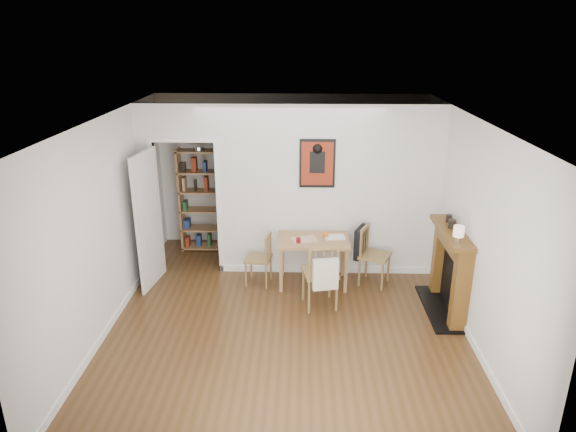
{
  "coord_description": "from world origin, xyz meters",
  "views": [
    {
      "loc": [
        0.17,
        -5.92,
        3.57
      ],
      "look_at": [
        -0.01,
        0.6,
        1.2
      ],
      "focal_mm": 32.0,
      "sensor_mm": 36.0,
      "label": 1
    }
  ],
  "objects_px": {
    "ceramic_jar_a": "(452,224)",
    "orange_fruit": "(326,234)",
    "notebook": "(335,237)",
    "chair_right": "(374,255)",
    "chair_front": "(320,273)",
    "ceramic_jar_b": "(449,218)",
    "mantel_lamp": "(459,232)",
    "fireplace": "(451,268)",
    "chair_left": "(258,259)",
    "dining_table": "(313,245)",
    "bookshelf": "(202,201)",
    "red_glass": "(298,240)"
  },
  "relations": [
    {
      "from": "chair_right",
      "to": "orange_fruit",
      "type": "relative_size",
      "value": 10.15
    },
    {
      "from": "ceramic_jar_a",
      "to": "orange_fruit",
      "type": "bearing_deg",
      "value": 154.84
    },
    {
      "from": "chair_left",
      "to": "mantel_lamp",
      "type": "relative_size",
      "value": 3.83
    },
    {
      "from": "bookshelf",
      "to": "fireplace",
      "type": "distance_m",
      "value": 4.17
    },
    {
      "from": "orange_fruit",
      "to": "ceramic_jar_a",
      "type": "bearing_deg",
      "value": -25.16
    },
    {
      "from": "chair_left",
      "to": "red_glass",
      "type": "bearing_deg",
      "value": -11.54
    },
    {
      "from": "dining_table",
      "to": "ceramic_jar_a",
      "type": "bearing_deg",
      "value": -20.1
    },
    {
      "from": "chair_left",
      "to": "chair_right",
      "type": "relative_size",
      "value": 0.88
    },
    {
      "from": "chair_left",
      "to": "chair_right",
      "type": "height_order",
      "value": "chair_right"
    },
    {
      "from": "chair_left",
      "to": "ceramic_jar_a",
      "type": "distance_m",
      "value": 2.78
    },
    {
      "from": "chair_right",
      "to": "fireplace",
      "type": "xyz_separation_m",
      "value": [
        0.92,
        -0.74,
        0.15
      ]
    },
    {
      "from": "chair_front",
      "to": "fireplace",
      "type": "bearing_deg",
      "value": -1.93
    },
    {
      "from": "fireplace",
      "to": "orange_fruit",
      "type": "relative_size",
      "value": 14.19
    },
    {
      "from": "chair_front",
      "to": "notebook",
      "type": "distance_m",
      "value": 0.81
    },
    {
      "from": "bookshelf",
      "to": "orange_fruit",
      "type": "bearing_deg",
      "value": -29.76
    },
    {
      "from": "notebook",
      "to": "ceramic_jar_b",
      "type": "bearing_deg",
      "value": -18.92
    },
    {
      "from": "ceramic_jar_b",
      "to": "orange_fruit",
      "type": "bearing_deg",
      "value": 162.13
    },
    {
      "from": "chair_right",
      "to": "orange_fruit",
      "type": "distance_m",
      "value": 0.77
    },
    {
      "from": "chair_left",
      "to": "dining_table",
      "type": "bearing_deg",
      "value": 0.95
    },
    {
      "from": "chair_left",
      "to": "fireplace",
      "type": "distance_m",
      "value": 2.72
    },
    {
      "from": "orange_fruit",
      "to": "notebook",
      "type": "relative_size",
      "value": 0.3
    },
    {
      "from": "chair_left",
      "to": "bookshelf",
      "type": "bearing_deg",
      "value": 129.36
    },
    {
      "from": "red_glass",
      "to": "mantel_lamp",
      "type": "height_order",
      "value": "mantel_lamp"
    },
    {
      "from": "orange_fruit",
      "to": "chair_front",
      "type": "bearing_deg",
      "value": -97.32
    },
    {
      "from": "chair_left",
      "to": "chair_right",
      "type": "xyz_separation_m",
      "value": [
        1.7,
        0.04,
        0.07
      ]
    },
    {
      "from": "notebook",
      "to": "ceramic_jar_a",
      "type": "height_order",
      "value": "ceramic_jar_a"
    },
    {
      "from": "orange_fruit",
      "to": "mantel_lamp",
      "type": "xyz_separation_m",
      "value": [
        1.53,
        -1.22,
        0.53
      ]
    },
    {
      "from": "dining_table",
      "to": "red_glass",
      "type": "relative_size",
      "value": 12.41
    },
    {
      "from": "dining_table",
      "to": "bookshelf",
      "type": "relative_size",
      "value": 0.59
    },
    {
      "from": "notebook",
      "to": "mantel_lamp",
      "type": "height_order",
      "value": "mantel_lamp"
    },
    {
      "from": "dining_table",
      "to": "orange_fruit",
      "type": "xyz_separation_m",
      "value": [
        0.18,
        0.1,
        0.13
      ]
    },
    {
      "from": "fireplace",
      "to": "orange_fruit",
      "type": "distance_m",
      "value": 1.82
    },
    {
      "from": "orange_fruit",
      "to": "fireplace",
      "type": "bearing_deg",
      "value": -26.74
    },
    {
      "from": "bookshelf",
      "to": "red_glass",
      "type": "xyz_separation_m",
      "value": [
        1.64,
        -1.4,
        -0.12
      ]
    },
    {
      "from": "chair_right",
      "to": "dining_table",
      "type": "bearing_deg",
      "value": -178.45
    },
    {
      "from": "chair_left",
      "to": "red_glass",
      "type": "xyz_separation_m",
      "value": [
        0.59,
        -0.12,
        0.36
      ]
    },
    {
      "from": "dining_table",
      "to": "chair_front",
      "type": "distance_m",
      "value": 0.68
    },
    {
      "from": "chair_right",
      "to": "chair_front",
      "type": "bearing_deg",
      "value": -139.63
    },
    {
      "from": "dining_table",
      "to": "notebook",
      "type": "height_order",
      "value": "notebook"
    },
    {
      "from": "chair_right",
      "to": "fireplace",
      "type": "relative_size",
      "value": 0.71
    },
    {
      "from": "red_glass",
      "to": "orange_fruit",
      "type": "xyz_separation_m",
      "value": [
        0.4,
        0.23,
        0.0
      ]
    },
    {
      "from": "orange_fruit",
      "to": "mantel_lamp",
      "type": "distance_m",
      "value": 2.03
    },
    {
      "from": "ceramic_jar_a",
      "to": "mantel_lamp",
      "type": "bearing_deg",
      "value": -96.64
    },
    {
      "from": "dining_table",
      "to": "chair_right",
      "type": "relative_size",
      "value": 1.16
    },
    {
      "from": "ceramic_jar_b",
      "to": "mantel_lamp",
      "type": "bearing_deg",
      "value": -96.37
    },
    {
      "from": "notebook",
      "to": "mantel_lamp",
      "type": "bearing_deg",
      "value": -40.71
    },
    {
      "from": "mantel_lamp",
      "to": "fireplace",
      "type": "bearing_deg",
      "value": 77.34
    },
    {
      "from": "chair_left",
      "to": "bookshelf",
      "type": "height_order",
      "value": "bookshelf"
    },
    {
      "from": "notebook",
      "to": "chair_front",
      "type": "bearing_deg",
      "value": -107.21
    },
    {
      "from": "notebook",
      "to": "ceramic_jar_b",
      "type": "distance_m",
      "value": 1.64
    }
  ]
}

